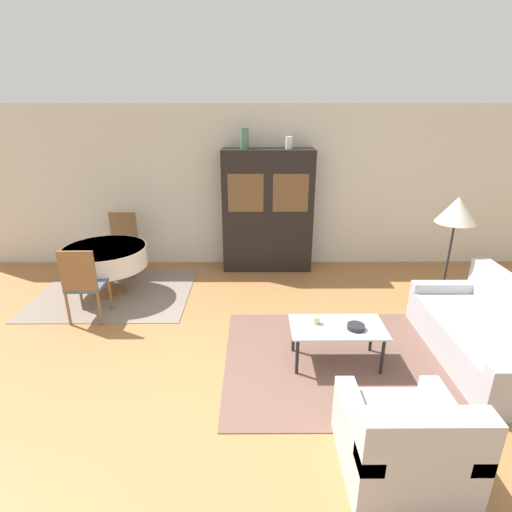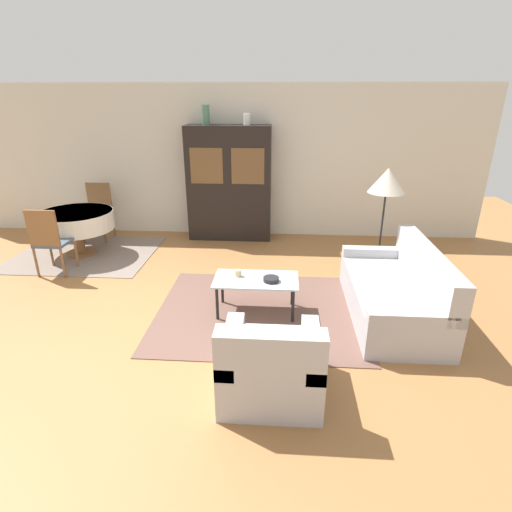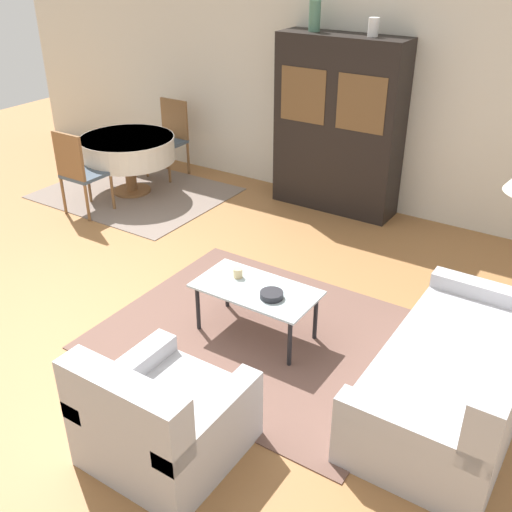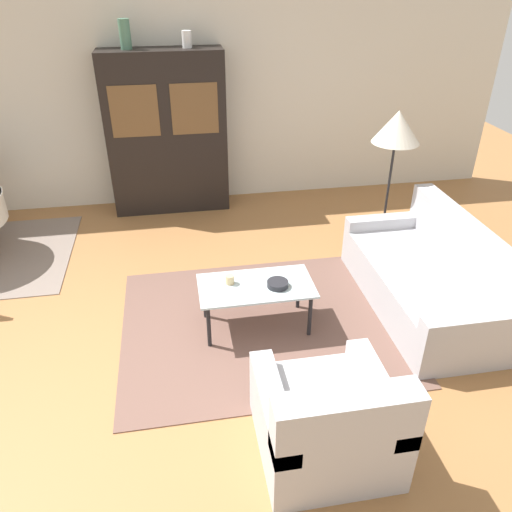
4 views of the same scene
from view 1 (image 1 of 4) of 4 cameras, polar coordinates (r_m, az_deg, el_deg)
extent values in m
plane|color=#9E6B3D|center=(4.13, -2.84, -19.60)|extent=(14.00, 14.00, 0.00)
cube|color=beige|center=(6.90, -1.78, 9.71)|extent=(10.00, 0.06, 2.70)
cube|color=brown|center=(4.68, 11.69, -14.46)|extent=(2.52, 2.09, 0.01)
cube|color=gray|center=(6.43, -19.52, -5.02)|extent=(2.26, 1.81, 0.01)
cube|color=#B2B2B7|center=(5.15, 29.52, -10.77)|extent=(0.94, 1.93, 0.42)
cube|color=#B2B2B7|center=(5.73, 25.85, -3.99)|extent=(0.94, 0.16, 0.12)
cube|color=#B2B2B7|center=(3.58, 19.87, -24.33)|extent=(0.87, 0.89, 0.41)
cube|color=#B2B2B7|center=(3.07, 23.13, -23.19)|extent=(0.87, 0.20, 0.42)
cube|color=#B2B2B7|center=(3.30, 14.18, -21.83)|extent=(0.16, 0.89, 0.12)
cube|color=#B2B2B7|center=(3.54, 26.22, -20.29)|extent=(0.16, 0.89, 0.12)
cylinder|color=black|center=(4.30, 5.90, -14.06)|extent=(0.04, 0.04, 0.42)
cylinder|color=black|center=(4.49, 17.62, -13.46)|extent=(0.04, 0.04, 0.42)
cylinder|color=black|center=(4.65, 5.37, -11.12)|extent=(0.04, 0.04, 0.42)
cylinder|color=black|center=(4.82, 16.16, -10.71)|extent=(0.04, 0.04, 0.42)
cube|color=silver|center=(4.43, 11.56, -9.92)|extent=(1.01, 0.54, 0.02)
cube|color=black|center=(6.71, 1.65, 6.42)|extent=(1.49, 0.45, 2.02)
cube|color=brown|center=(6.40, -1.49, 8.98)|extent=(0.57, 0.01, 0.61)
cube|color=brown|center=(6.43, 4.97, 8.96)|extent=(0.57, 0.01, 0.61)
cylinder|color=brown|center=(6.45, -20.08, -4.82)|extent=(0.48, 0.48, 0.03)
cylinder|color=brown|center=(6.37, -20.30, -3.20)|extent=(0.14, 0.14, 0.43)
cylinder|color=silver|center=(6.24, -20.71, -0.14)|extent=(1.18, 1.18, 0.30)
cylinder|color=silver|center=(6.20, -20.86, 1.03)|extent=(1.19, 1.19, 0.03)
cylinder|color=brown|center=(6.00, -23.74, -5.11)|extent=(0.04, 0.04, 0.44)
cylinder|color=brown|center=(5.85, -20.09, -5.24)|extent=(0.04, 0.04, 0.44)
cylinder|color=brown|center=(5.67, -25.26, -6.86)|extent=(0.04, 0.04, 0.44)
cylinder|color=brown|center=(5.52, -21.43, -7.05)|extent=(0.04, 0.04, 0.44)
cube|color=#475666|center=(5.66, -22.97, -3.85)|extent=(0.44, 0.44, 0.04)
cube|color=brown|center=(5.39, -24.15, -1.98)|extent=(0.44, 0.04, 0.53)
cylinder|color=brown|center=(6.76, -17.27, -1.37)|extent=(0.04, 0.04, 0.44)
cylinder|color=brown|center=(6.89, -20.48, -1.35)|extent=(0.04, 0.04, 0.44)
cylinder|color=brown|center=(7.13, -16.38, -0.15)|extent=(0.04, 0.04, 0.44)
cylinder|color=brown|center=(7.25, -19.45, -0.15)|extent=(0.04, 0.04, 0.44)
cube|color=#475666|center=(6.92, -18.62, 1.12)|extent=(0.44, 0.44, 0.04)
cube|color=brown|center=(7.02, -18.41, 3.85)|extent=(0.44, 0.04, 0.53)
cylinder|color=black|center=(6.26, 24.76, -6.45)|extent=(0.28, 0.28, 0.02)
cylinder|color=black|center=(6.02, 25.64, -1.11)|extent=(0.03, 0.03, 1.23)
cone|color=silver|center=(5.81, 26.80, 5.89)|extent=(0.51, 0.51, 0.34)
cylinder|color=tan|center=(4.42, 8.58, -9.02)|extent=(0.08, 0.08, 0.08)
cylinder|color=#232328|center=(4.40, 14.08, -9.78)|extent=(0.19, 0.19, 0.05)
cylinder|color=#4C7A60|center=(6.52, -1.65, 16.48)|extent=(0.13, 0.13, 0.33)
cylinder|color=white|center=(6.54, 4.73, 15.84)|extent=(0.11, 0.11, 0.19)
camera|label=2|loc=(1.33, 112.54, -16.01)|focal=28.00mm
camera|label=3|loc=(3.18, 87.46, 7.15)|focal=42.00mm
camera|label=4|loc=(0.38, 79.50, 43.65)|focal=35.00mm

